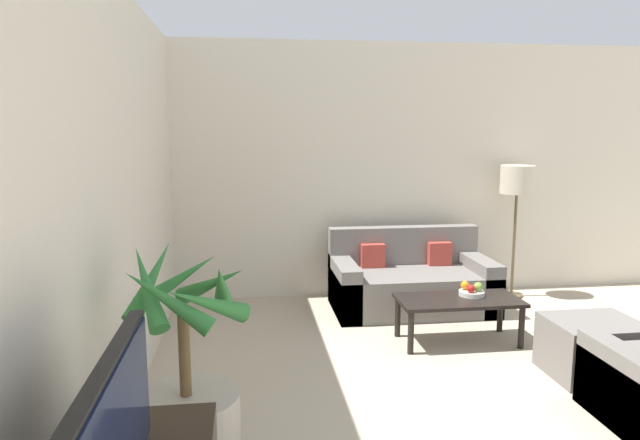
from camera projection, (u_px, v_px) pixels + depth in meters
The scene contains 12 objects.
wall_back at pixel (475, 170), 6.28m from camera, with size 8.14×0.06×2.70m.
wall_left at pixel (87, 222), 2.82m from camera, with size 0.06×7.74×2.70m.
television at pixel (114, 438), 1.76m from camera, with size 0.18×0.93×0.52m.
potted_palm at pixel (187, 405), 2.97m from camera, with size 0.65×0.71×1.25m.
sofa_loveseat at pixel (411, 283), 5.74m from camera, with size 1.57×0.86×0.79m.
floor_lamp at pixel (517, 185), 6.01m from camera, with size 0.35×0.35×1.42m.
coffee_table at pixel (459, 304), 4.82m from camera, with size 1.03×0.49×0.39m.
fruit_bowl at pixel (472, 293), 4.89m from camera, with size 0.22×0.22×0.04m.
apple_red at pixel (471, 289), 4.83m from camera, with size 0.07×0.07×0.07m.
apple_green at pixel (478, 287), 4.87m from camera, with size 0.08×0.08×0.08m.
orange_fruit at pixel (465, 285), 4.93m from camera, with size 0.07×0.07×0.07m.
ottoman at pixel (592, 348), 4.19m from camera, with size 0.64×0.53×0.42m.
Camera 1 is at (-2.52, 0.17, 1.81)m, focal length 32.00 mm.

